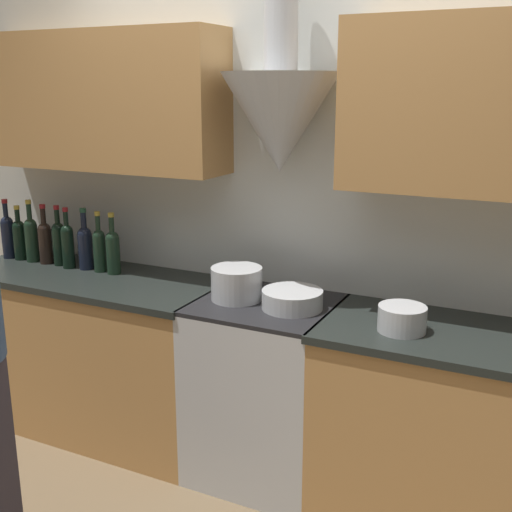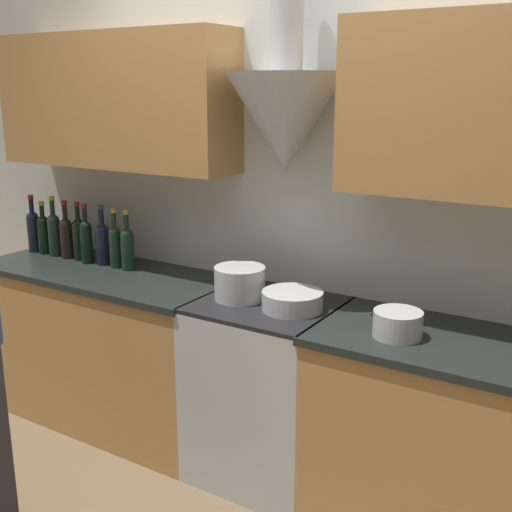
{
  "view_description": "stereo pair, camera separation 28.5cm",
  "coord_description": "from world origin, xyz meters",
  "px_view_note": "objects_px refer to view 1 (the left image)",
  "views": [
    {
      "loc": [
        1.21,
        -2.28,
        1.88
      ],
      "look_at": [
        0.0,
        0.2,
        1.14
      ],
      "focal_mm": 45.0,
      "sensor_mm": 36.0,
      "label": 1
    },
    {
      "loc": [
        1.46,
        -2.14,
        1.88
      ],
      "look_at": [
        0.0,
        0.2,
        1.14
      ],
      "focal_mm": 45.0,
      "sensor_mm": 36.0,
      "label": 2
    }
  ],
  "objects_px": {
    "wine_bottle_3": "(45,240)",
    "stock_pot": "(237,283)",
    "wine_bottle_8": "(113,250)",
    "saucepan": "(402,319)",
    "wine_bottle_1": "(19,237)",
    "wine_bottle_4": "(59,241)",
    "wine_bottle_7": "(99,248)",
    "wine_bottle_0": "(8,234)",
    "wine_bottle_6": "(85,245)",
    "stove_range": "(265,389)",
    "wine_bottle_2": "(31,237)",
    "wine_bottle_5": "(68,244)",
    "mixing_bowl": "(292,299)"
  },
  "relations": [
    {
      "from": "wine_bottle_2",
      "to": "wine_bottle_4",
      "type": "bearing_deg",
      "value": 3.04
    },
    {
      "from": "wine_bottle_1",
      "to": "wine_bottle_4",
      "type": "bearing_deg",
      "value": 1.56
    },
    {
      "from": "wine_bottle_2",
      "to": "saucepan",
      "type": "bearing_deg",
      "value": -3.97
    },
    {
      "from": "stove_range",
      "to": "wine_bottle_8",
      "type": "distance_m",
      "value": 1.11
    },
    {
      "from": "stove_range",
      "to": "wine_bottle_0",
      "type": "distance_m",
      "value": 1.81
    },
    {
      "from": "wine_bottle_4",
      "to": "stock_pot",
      "type": "bearing_deg",
      "value": -4.79
    },
    {
      "from": "wine_bottle_4",
      "to": "wine_bottle_7",
      "type": "xyz_separation_m",
      "value": [
        0.29,
        -0.01,
        -0.01
      ]
    },
    {
      "from": "wine_bottle_3",
      "to": "wine_bottle_4",
      "type": "relative_size",
      "value": 1.0
    },
    {
      "from": "wine_bottle_6",
      "to": "stock_pot",
      "type": "relative_size",
      "value": 1.4
    },
    {
      "from": "wine_bottle_6",
      "to": "wine_bottle_4",
      "type": "bearing_deg",
      "value": -179.92
    },
    {
      "from": "wine_bottle_4",
      "to": "wine_bottle_3",
      "type": "bearing_deg",
      "value": -175.94
    },
    {
      "from": "wine_bottle_8",
      "to": "saucepan",
      "type": "distance_m",
      "value": 1.61
    },
    {
      "from": "wine_bottle_4",
      "to": "saucepan",
      "type": "xyz_separation_m",
      "value": [
        1.99,
        -0.16,
        -0.09
      ]
    },
    {
      "from": "wine_bottle_2",
      "to": "stock_pot",
      "type": "distance_m",
      "value": 1.38
    },
    {
      "from": "wine_bottle_7",
      "to": "saucepan",
      "type": "distance_m",
      "value": 1.7
    },
    {
      "from": "saucepan",
      "to": "stove_range",
      "type": "bearing_deg",
      "value": 173.22
    },
    {
      "from": "wine_bottle_3",
      "to": "wine_bottle_5",
      "type": "distance_m",
      "value": 0.18
    },
    {
      "from": "stove_range",
      "to": "saucepan",
      "type": "height_order",
      "value": "saucepan"
    },
    {
      "from": "stove_range",
      "to": "wine_bottle_3",
      "type": "relative_size",
      "value": 2.62
    },
    {
      "from": "wine_bottle_5",
      "to": "wine_bottle_6",
      "type": "height_order",
      "value": "same"
    },
    {
      "from": "stock_pot",
      "to": "mixing_bowl",
      "type": "bearing_deg",
      "value": -1.05
    },
    {
      "from": "wine_bottle_1",
      "to": "saucepan",
      "type": "xyz_separation_m",
      "value": [
        2.28,
        -0.15,
        -0.08
      ]
    },
    {
      "from": "wine_bottle_1",
      "to": "wine_bottle_5",
      "type": "bearing_deg",
      "value": -2.62
    },
    {
      "from": "wine_bottle_0",
      "to": "wine_bottle_5",
      "type": "height_order",
      "value": "wine_bottle_0"
    },
    {
      "from": "wine_bottle_6",
      "to": "saucepan",
      "type": "bearing_deg",
      "value": -5.15
    },
    {
      "from": "wine_bottle_8",
      "to": "stock_pot",
      "type": "bearing_deg",
      "value": -6.57
    },
    {
      "from": "wine_bottle_5",
      "to": "saucepan",
      "type": "distance_m",
      "value": 1.91
    },
    {
      "from": "stock_pot",
      "to": "wine_bottle_8",
      "type": "bearing_deg",
      "value": 173.43
    },
    {
      "from": "wine_bottle_3",
      "to": "wine_bottle_0",
      "type": "bearing_deg",
      "value": -179.66
    },
    {
      "from": "wine_bottle_6",
      "to": "wine_bottle_8",
      "type": "xyz_separation_m",
      "value": [
        0.2,
        -0.01,
        -0.0
      ]
    },
    {
      "from": "wine_bottle_2",
      "to": "wine_bottle_3",
      "type": "height_order",
      "value": "wine_bottle_2"
    },
    {
      "from": "wine_bottle_0",
      "to": "wine_bottle_2",
      "type": "xyz_separation_m",
      "value": [
        0.19,
        -0.0,
        0.0
      ]
    },
    {
      "from": "wine_bottle_7",
      "to": "stock_pot",
      "type": "bearing_deg",
      "value": -5.95
    },
    {
      "from": "wine_bottle_0",
      "to": "stove_range",
      "type": "bearing_deg",
      "value": -2.51
    },
    {
      "from": "wine_bottle_0",
      "to": "wine_bottle_6",
      "type": "relative_size",
      "value": 1.02
    },
    {
      "from": "stove_range",
      "to": "wine_bottle_0",
      "type": "height_order",
      "value": "wine_bottle_0"
    },
    {
      "from": "wine_bottle_0",
      "to": "wine_bottle_5",
      "type": "bearing_deg",
      "value": -2.05
    },
    {
      "from": "stove_range",
      "to": "wine_bottle_5",
      "type": "xyz_separation_m",
      "value": [
        -1.24,
        0.06,
        0.58
      ]
    },
    {
      "from": "wine_bottle_1",
      "to": "wine_bottle_4",
      "type": "relative_size",
      "value": 0.93
    },
    {
      "from": "wine_bottle_1",
      "to": "wine_bottle_3",
      "type": "distance_m",
      "value": 0.2
    },
    {
      "from": "wine_bottle_6",
      "to": "wine_bottle_8",
      "type": "height_order",
      "value": "wine_bottle_6"
    },
    {
      "from": "wine_bottle_1",
      "to": "wine_bottle_6",
      "type": "height_order",
      "value": "wine_bottle_6"
    },
    {
      "from": "wine_bottle_3",
      "to": "stock_pot",
      "type": "relative_size",
      "value": 1.4
    },
    {
      "from": "wine_bottle_2",
      "to": "wine_bottle_6",
      "type": "xyz_separation_m",
      "value": [
        0.38,
        0.01,
        -0.01
      ]
    },
    {
      "from": "wine_bottle_4",
      "to": "wine_bottle_7",
      "type": "bearing_deg",
      "value": -1.21
    },
    {
      "from": "wine_bottle_5",
      "to": "stock_pot",
      "type": "xyz_separation_m",
      "value": [
        1.1,
        -0.07,
        -0.06
      ]
    },
    {
      "from": "wine_bottle_3",
      "to": "wine_bottle_4",
      "type": "height_order",
      "value": "same"
    },
    {
      "from": "wine_bottle_6",
      "to": "wine_bottle_7",
      "type": "bearing_deg",
      "value": -3.57
    },
    {
      "from": "wine_bottle_8",
      "to": "wine_bottle_4",
      "type": "bearing_deg",
      "value": 178.94
    },
    {
      "from": "wine_bottle_0",
      "to": "wine_bottle_4",
      "type": "distance_m",
      "value": 0.38
    }
  ]
}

